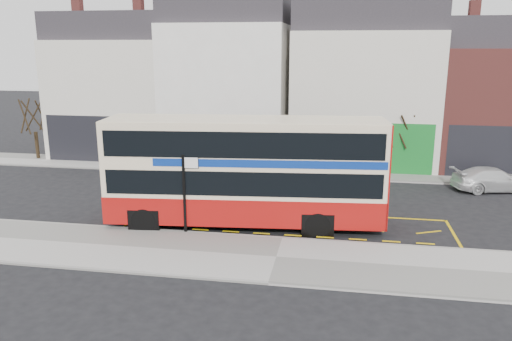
% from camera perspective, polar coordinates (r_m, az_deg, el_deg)
% --- Properties ---
extents(ground, '(120.00, 120.00, 0.00)m').
position_cam_1_polar(ground, '(20.75, 3.15, -7.63)').
color(ground, black).
rests_on(ground, ground).
extents(pavement, '(40.00, 4.00, 0.15)m').
position_cam_1_polar(pavement, '(18.61, 2.33, -10.01)').
color(pavement, '#A6A29D').
rests_on(pavement, ground).
extents(kerb, '(40.00, 0.15, 0.15)m').
position_cam_1_polar(kerb, '(20.37, 3.03, -7.82)').
color(kerb, gray).
rests_on(kerb, ground).
extents(far_pavement, '(50.00, 3.00, 0.15)m').
position_cam_1_polar(far_pavement, '(31.17, 5.48, -0.06)').
color(far_pavement, '#A6A29D').
rests_on(far_pavement, ground).
extents(road_markings, '(14.00, 3.40, 0.01)m').
position_cam_1_polar(road_markings, '(22.23, 3.63, -6.11)').
color(road_markings, gold).
rests_on(road_markings, ground).
extents(terrace_far_left, '(8.00, 8.01, 10.80)m').
position_cam_1_polar(terrace_far_left, '(37.65, -15.08, 9.30)').
color(terrace_far_left, silver).
rests_on(terrace_far_left, ground).
extents(terrace_left, '(8.00, 8.01, 11.80)m').
position_cam_1_polar(terrace_left, '(35.06, -2.96, 10.25)').
color(terrace_left, white).
rests_on(terrace_left, ground).
extents(terrace_green_shop, '(9.00, 8.01, 11.30)m').
position_cam_1_polar(terrace_green_shop, '(34.27, 12.11, 9.45)').
color(terrace_green_shop, silver).
rests_on(terrace_green_shop, ground).
extents(terrace_right, '(9.00, 8.01, 10.30)m').
position_cam_1_polar(terrace_right, '(35.82, 26.73, 7.66)').
color(terrace_right, brown).
rests_on(terrace_right, ground).
extents(double_decker_bus, '(11.97, 3.80, 4.70)m').
position_cam_1_polar(double_decker_bus, '(21.35, -1.16, -0.00)').
color(double_decker_bus, beige).
rests_on(double_decker_bus, ground).
extents(bus_stop_post, '(0.82, 0.16, 3.27)m').
position_cam_1_polar(bus_stop_post, '(20.51, -8.03, -1.82)').
color(bus_stop_post, black).
rests_on(bus_stop_post, pavement).
extents(car_silver, '(3.91, 1.90, 1.29)m').
position_cam_1_polar(car_silver, '(29.95, -6.66, 0.44)').
color(car_silver, '#9B9C9F').
rests_on(car_silver, ground).
extents(car_grey, '(4.67, 2.07, 1.49)m').
position_cam_1_polar(car_grey, '(29.95, 1.05, 0.74)').
color(car_grey, '#44454C').
rests_on(car_grey, ground).
extents(car_white, '(4.68, 2.76, 1.27)m').
position_cam_1_polar(car_white, '(29.89, 25.50, -0.91)').
color(car_white, silver).
rests_on(car_white, ground).
extents(street_tree_left, '(2.47, 2.47, 5.34)m').
position_cam_1_polar(street_tree_left, '(36.89, -24.14, 6.62)').
color(street_tree_left, '#2E2314').
rests_on(street_tree_left, ground).
extents(street_tree_right, '(2.21, 2.21, 4.76)m').
position_cam_1_polar(street_tree_right, '(31.25, 16.44, 5.39)').
color(street_tree_right, '#2E2314').
rests_on(street_tree_right, ground).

